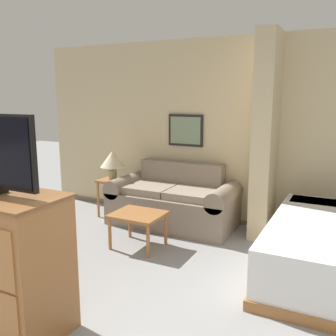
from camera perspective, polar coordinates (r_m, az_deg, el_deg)
The scene contains 6 objects.
wall_back at distance 5.33m, azimuth 10.43°, elevation 5.23°, with size 6.44×0.16×2.60m.
wall_partition_pillar at distance 4.89m, azimuth 14.64°, elevation 4.62°, with size 0.24×0.56×2.60m.
couch at distance 5.33m, azimuth 0.80°, elevation -5.17°, with size 1.78×0.84×0.86m.
coffee_table at distance 4.55m, azimuth -4.59°, elevation -7.56°, with size 0.60×0.52×0.42m.
side_table at distance 5.73m, azimuth -8.38°, elevation -2.84°, with size 0.38×0.38×0.57m.
table_lamp at distance 5.65m, azimuth -8.49°, elevation 1.20°, with size 0.36×0.36×0.43m.
Camera 1 is at (1.48, -1.22, 1.81)m, focal length 40.00 mm.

